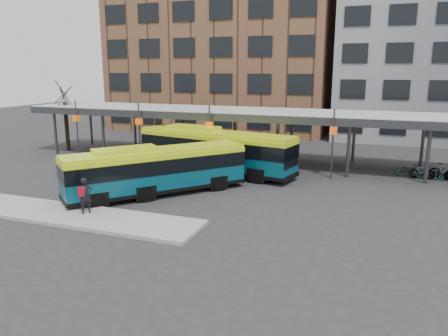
% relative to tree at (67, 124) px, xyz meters
% --- Properties ---
extents(ground, '(120.00, 120.00, 0.00)m').
position_rel_tree_xyz_m(ground, '(18.00, -12.00, -2.43)').
color(ground, '#28282B').
rests_on(ground, ground).
extents(boarding_island, '(14.00, 3.00, 0.18)m').
position_rel_tree_xyz_m(boarding_island, '(12.50, -15.00, -2.34)').
color(boarding_island, gray).
rests_on(boarding_island, ground).
extents(canopy, '(40.00, 6.53, 4.80)m').
position_rel_tree_xyz_m(canopy, '(17.94, 0.87, 1.47)').
color(canopy, '#999B9E').
rests_on(canopy, ground).
extents(tree, '(1.64, 1.64, 5.60)m').
position_rel_tree_xyz_m(tree, '(0.00, 0.00, 0.00)').
color(tree, black).
rests_on(tree, ground).
extents(building_brick, '(26.00, 14.00, 22.00)m').
position_rel_tree_xyz_m(building_brick, '(8.00, 20.00, 8.57)').
color(building_brick, brown).
rests_on(building_brick, ground).
extents(bus_front, '(8.78, 9.82, 3.00)m').
position_rel_tree_xyz_m(bus_front, '(14.69, -9.95, -0.87)').
color(bus_front, '#074052').
rests_on(bus_front, ground).
extents(bus_rear, '(12.13, 4.89, 3.27)m').
position_rel_tree_xyz_m(bus_rear, '(15.85, -3.38, -0.73)').
color(bus_rear, '#074052').
rests_on(bus_rear, ground).
extents(pedestrian, '(0.76, 0.80, 1.83)m').
position_rel_tree_xyz_m(pedestrian, '(13.22, -14.68, -1.32)').
color(pedestrian, black).
rests_on(pedestrian, boarding_island).
extents(bike_rack, '(4.93, 1.66, 1.08)m').
position_rel_tree_xyz_m(bike_rack, '(30.80, -0.01, -1.95)').
color(bike_rack, slate).
rests_on(bike_rack, ground).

